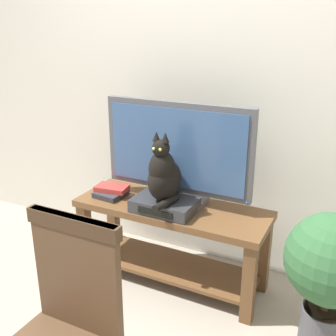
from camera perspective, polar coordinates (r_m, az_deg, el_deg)
name	(u,v)px	position (r m, az deg, el deg)	size (l,w,h in m)	color
ground_plane	(139,330)	(2.49, -4.15, -21.72)	(12.00, 12.00, 0.00)	gray
back_wall	(210,62)	(2.77, 5.96, 14.54)	(7.00, 0.12, 2.80)	beige
tv_stand	(171,231)	(2.67, 0.49, -8.79)	(1.24, 0.44, 0.55)	brown
tv	(177,151)	(2.53, 1.28, 2.36)	(0.98, 0.20, 0.65)	#4C4C51
media_box	(165,205)	(2.51, -0.47, -5.19)	(0.38, 0.25, 0.08)	#2D2D30
cat	(164,175)	(2.42, -0.61, -0.98)	(0.19, 0.33, 0.43)	black
wooden_chair	(63,324)	(1.73, -14.47, -20.45)	(0.42, 0.42, 0.96)	#513823
book_stack	(111,191)	(2.75, -7.97, -3.26)	(0.23, 0.19, 0.07)	#2D2D33
potted_plant	(331,268)	(2.23, 21.91, -12.86)	(0.47, 0.47, 0.78)	#47474C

